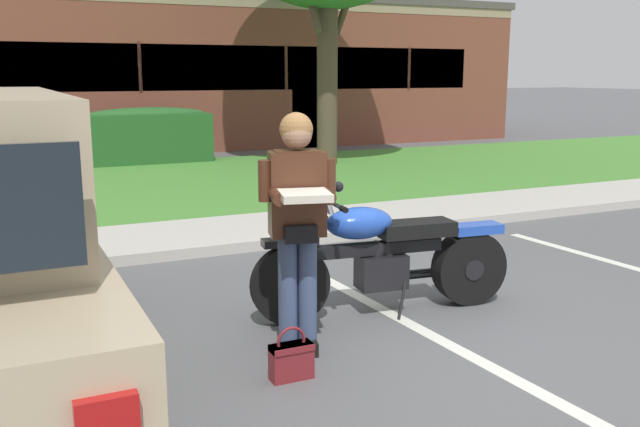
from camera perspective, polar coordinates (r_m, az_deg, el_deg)
The scene contains 11 objects.
ground_plane at distance 5.39m, azimuth 8.19°, elevation -10.05°, with size 140.00×140.00×0.00m, color #565659.
curb_strip at distance 7.99m, azimuth -4.01°, elevation -2.37°, with size 60.00×0.20×0.12m, color #B7B2A8.
concrete_walk at distance 8.77m, azimuth -6.03°, elevation -1.30°, with size 60.00×1.50×0.08m, color #B7B2A8.
grass_lawn at distance 12.58m, azimuth -12.13°, elevation 2.34°, with size 60.00×6.55×0.06m, color #478433.
stall_stripe_0 at distance 4.78m, azimuth -24.54°, elevation -13.85°, with size 0.12×4.40×0.01m, color silver.
stall_stripe_1 at distance 5.59m, azimuth 7.87°, elevation -9.19°, with size 0.12×4.40×0.01m, color silver.
motorcycle at distance 5.79m, azimuth 5.96°, elevation -3.39°, with size 2.24×0.82×1.26m.
rider_person at distance 4.78m, azimuth -1.84°, elevation -0.11°, with size 0.54×0.64×1.70m.
handbag at distance 4.63m, azimuth -2.36°, elevation -11.73°, with size 0.28×0.13×0.36m.
hedge_center_left at distance 15.56m, azimuth -13.90°, elevation 6.26°, with size 2.66×0.90×1.24m.
brick_building at distance 21.66m, azimuth -16.82°, elevation 11.06°, with size 22.15×9.05×4.00m.
Camera 1 is at (-2.81, -4.16, 1.96)m, focal length 39.10 mm.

